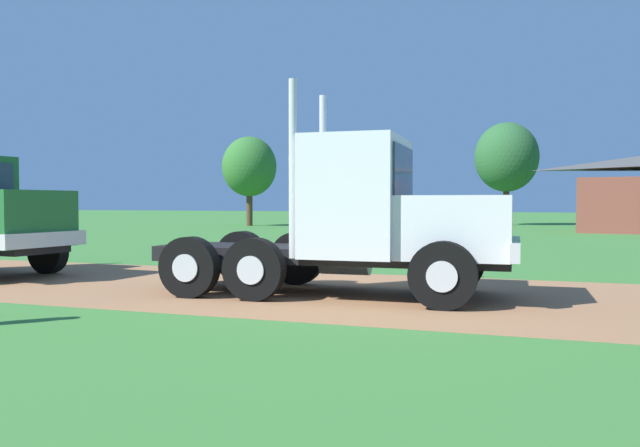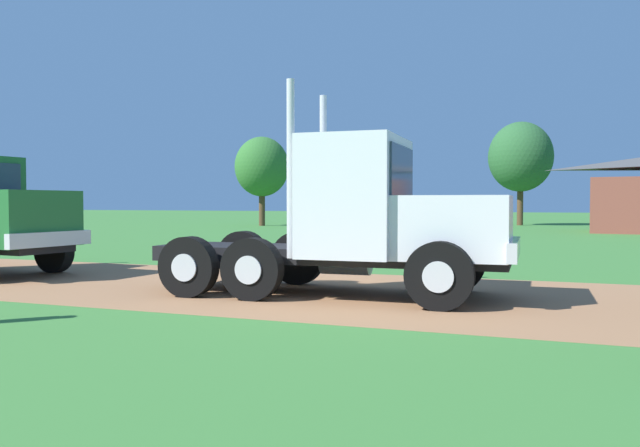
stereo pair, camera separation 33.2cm
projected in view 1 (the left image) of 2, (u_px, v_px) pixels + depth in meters
The scene contains 5 objects.
ground_plane at pixel (334, 292), 12.23m from camera, with size 200.00×200.00×0.00m, color #3D7933.
dirt_track at pixel (334, 292), 12.23m from camera, with size 120.00×6.26×0.01m, color #9F6E47.
truck_foreground_white at pixel (369, 223), 11.66m from camera, with size 6.73×2.83×3.84m.
tree_left at pixel (249, 167), 46.02m from camera, with size 3.91×3.91×6.41m.
tree_mid at pixel (507, 157), 47.41m from camera, with size 4.65×4.65×7.59m.
Camera 1 is at (3.77, -11.59, 1.71)m, focal length 36.01 mm.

